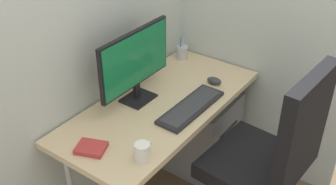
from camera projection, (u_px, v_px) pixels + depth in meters
desk at (161, 110)px, 2.39m from camera, size 1.31×0.61×0.73m
office_chair at (272, 154)px, 2.16m from camera, size 0.58×0.59×1.13m
filing_cabinet at (198, 130)px, 2.87m from camera, size 0.44×0.48×0.56m
monitor at (135, 62)px, 2.27m from camera, size 0.55×0.15×0.43m
keyboard at (191, 107)px, 2.30m from camera, size 0.48×0.16×0.02m
mouse at (214, 81)px, 2.53m from camera, size 0.06×0.10×0.04m
pen_holder at (182, 52)px, 2.80m from camera, size 0.08×0.08×0.16m
notebook at (91, 148)px, 2.00m from camera, size 0.16×0.17×0.02m
coffee_mug at (143, 151)px, 1.93m from camera, size 0.11×0.08×0.09m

